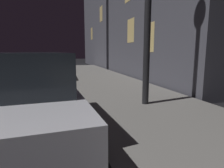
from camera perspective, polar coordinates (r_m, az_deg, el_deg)
name	(u,v)px	position (r m, az deg, el deg)	size (l,w,h in m)	color
car_silver	(21,95)	(3.66, -25.42, -2.89)	(2.10, 4.65, 1.43)	#B7B7BF
car_black	(42,67)	(9.75, -20.05, 4.64)	(2.20, 4.47, 1.43)	black
building_far	(125,6)	(21.61, 3.90, 21.92)	(6.92, 10.63, 12.19)	#4C4C56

